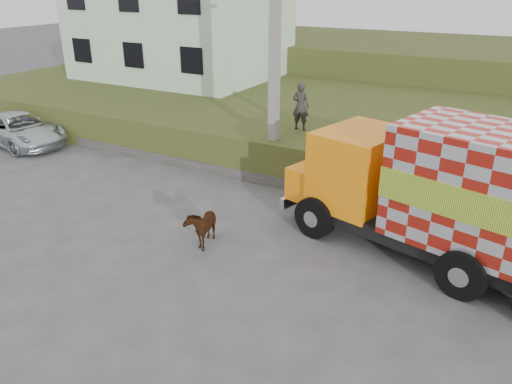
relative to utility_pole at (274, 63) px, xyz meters
The scene contains 10 objects.
ground 6.23m from the utility_pole, 77.74° to the right, with size 120.00×120.00×0.00m, color #474749.
embankment 6.42m from the utility_pole, 79.51° to the left, with size 40.00×12.00×1.50m, color #354F1A.
embankment_far 17.62m from the utility_pole, 86.71° to the left, with size 40.00×12.00×3.00m, color #354F1A.
retaining_strip 4.02m from the utility_pole, 158.20° to the right, with size 16.00×0.50×0.40m, color #595651.
building 13.07m from the utility_pole, 139.97° to the left, with size 10.00×8.00×6.00m, color silver.
utility_pole is the anchor object (origin of this frame).
cargo_truck 7.30m from the utility_pole, 23.87° to the right, with size 8.40×4.50×3.58m.
cow 6.13m from the utility_pole, 85.09° to the right, with size 0.59×1.29×1.09m, color black.
suv 11.99m from the utility_pole, behind, with size 2.22×4.82×1.34m, color #A4AAAD.
pedestrian 2.33m from the utility_pole, 79.28° to the left, with size 0.63×0.41×1.73m, color #2B2926.
Camera 1 is at (6.46, -10.07, 6.65)m, focal length 35.00 mm.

